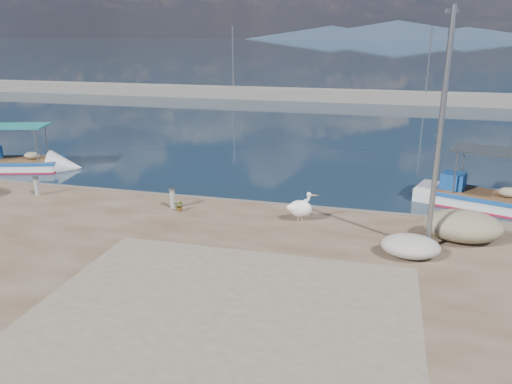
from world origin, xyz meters
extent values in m
plane|color=#162635|center=(0.00, 0.00, 0.00)|extent=(1400.00, 1400.00, 0.00)
cube|color=gray|center=(1.00, -3.00, 0.50)|extent=(9.00, 7.00, 0.01)
cube|color=gray|center=(0.00, 40.00, 0.60)|extent=(120.00, 2.20, 1.20)
cylinder|color=gray|center=(-12.00, 40.00, 4.00)|extent=(0.16, 0.16, 7.00)
cylinder|color=gray|center=(8.00, 40.00, 4.00)|extent=(0.16, 0.16, 7.00)
cone|color=#28384C|center=(-70.00, 650.00, 8.00)|extent=(220.00, 220.00, 16.00)
cone|color=#28384C|center=(10.00, 650.00, 11.00)|extent=(280.00, 280.00, 22.00)
cone|color=#28384C|center=(90.00, 650.00, 7.00)|extent=(200.00, 200.00, 14.00)
cube|color=white|center=(-13.86, 8.37, 0.07)|extent=(5.94, 3.42, 0.92)
cube|color=#174D9A|center=(-13.86, 8.37, 0.49)|extent=(4.44, 3.01, 0.14)
cube|color=maroon|center=(-13.86, 8.37, 0.02)|extent=(4.44, 2.99, 0.12)
cube|color=#1A6969|center=(-13.86, 8.37, 2.29)|extent=(3.48, 2.59, 0.08)
cube|color=white|center=(8.64, 8.12, 0.07)|extent=(6.08, 3.63, 0.95)
cube|color=#174D9A|center=(8.64, 8.12, 0.50)|extent=(4.57, 3.17, 0.14)
cube|color=maroon|center=(8.64, 8.12, 0.02)|extent=(4.56, 3.16, 0.12)
cube|color=#174D9A|center=(7.27, 8.58, 0.90)|extent=(1.14, 1.14, 0.70)
cube|color=#1F2328|center=(8.64, 8.12, 2.34)|extent=(3.59, 2.72, 0.08)
cylinder|color=tan|center=(1.65, 3.32, 0.63)|extent=(0.03, 0.03, 0.27)
cylinder|color=tan|center=(1.77, 3.37, 0.63)|extent=(0.03, 0.03, 0.27)
ellipsoid|color=white|center=(1.71, 3.35, 0.98)|extent=(0.94, 0.76, 0.58)
cylinder|color=white|center=(1.94, 3.44, 1.27)|extent=(0.21, 0.17, 0.49)
sphere|color=white|center=(1.98, 3.45, 1.48)|extent=(0.16, 0.16, 0.16)
cone|color=#ED885C|center=(2.15, 3.53, 1.44)|extent=(0.39, 0.23, 0.12)
cylinder|color=gray|center=(5.86, 2.04, 4.00)|extent=(0.16, 0.16, 7.00)
cylinder|color=gray|center=(5.86, 2.04, 0.55)|extent=(0.44, 0.44, 0.10)
cube|color=gray|center=(5.86, 2.69, 7.35)|extent=(0.35, 0.18, 0.12)
cylinder|color=gray|center=(-3.17, 3.54, 0.87)|extent=(0.19, 0.19, 0.74)
cylinder|color=gray|center=(-3.17, 3.54, 1.24)|extent=(0.25, 0.25, 0.06)
cylinder|color=gray|center=(-9.13, 3.60, 0.86)|extent=(0.19, 0.19, 0.73)
cylinder|color=gray|center=(-9.13, 3.60, 1.23)|extent=(0.25, 0.25, 0.06)
imported|color=#33722D|center=(-2.76, 3.27, 0.71)|extent=(0.38, 0.33, 0.42)
ellipsoid|color=#B6B2A8|center=(5.32, 1.33, 0.82)|extent=(1.71, 1.28, 0.64)
ellipsoid|color=tan|center=(6.94, 3.01, 0.98)|extent=(2.45, 1.75, 0.96)
camera|label=1|loc=(4.33, -12.80, 6.77)|focal=35.00mm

